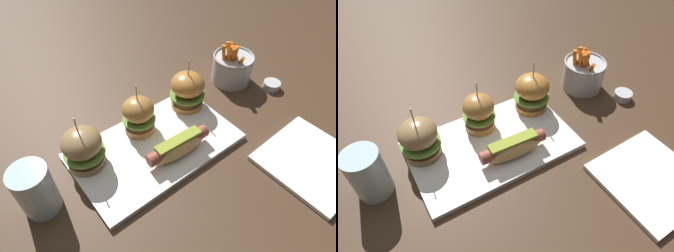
% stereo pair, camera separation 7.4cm
% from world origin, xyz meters
% --- Properties ---
extents(ground_plane, '(3.00, 3.00, 0.00)m').
position_xyz_m(ground_plane, '(0.00, 0.00, 0.00)').
color(ground_plane, '#422D1E').
extents(platter_main, '(0.40, 0.24, 0.01)m').
position_xyz_m(platter_main, '(0.00, 0.00, 0.01)').
color(platter_main, white).
rests_on(platter_main, ground).
extents(hot_dog, '(0.17, 0.06, 0.05)m').
position_xyz_m(hot_dog, '(0.03, -0.06, 0.04)').
color(hot_dog, '#DCAD66').
rests_on(hot_dog, platter_main).
extents(slider_left, '(0.10, 0.10, 0.15)m').
position_xyz_m(slider_left, '(-0.16, 0.06, 0.07)').
color(slider_left, olive).
rests_on(slider_left, platter_main).
extents(slider_center, '(0.08, 0.08, 0.15)m').
position_xyz_m(slider_center, '(-0.00, 0.07, 0.07)').
color(slider_center, '#A87338').
rests_on(slider_center, platter_main).
extents(slider_right, '(0.10, 0.10, 0.15)m').
position_xyz_m(slider_right, '(0.16, 0.06, 0.07)').
color(slider_right, '#AE7031').
rests_on(slider_right, platter_main).
extents(fries_bucket, '(0.12, 0.12, 0.14)m').
position_xyz_m(fries_bucket, '(0.35, 0.08, 0.05)').
color(fries_bucket, '#B7BABF').
rests_on(fries_bucket, ground).
extents(sauce_ramekin, '(0.05, 0.05, 0.02)m').
position_xyz_m(sauce_ramekin, '(0.42, -0.03, 0.01)').
color(sauce_ramekin, '#B7BABF').
rests_on(sauce_ramekin, ground).
extents(side_plate, '(0.22, 0.22, 0.01)m').
position_xyz_m(side_plate, '(0.26, -0.27, 0.01)').
color(side_plate, white).
rests_on(side_plate, ground).
extents(water_glass, '(0.08, 0.08, 0.12)m').
position_xyz_m(water_glass, '(-0.28, 0.02, 0.06)').
color(water_glass, silver).
rests_on(water_glass, ground).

